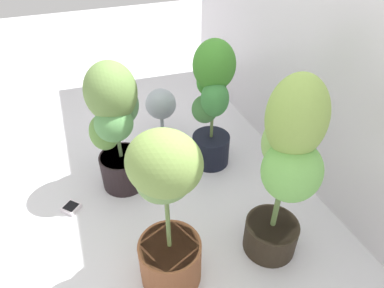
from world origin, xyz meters
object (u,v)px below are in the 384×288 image
(potted_plant_front_left, at_px, (115,120))
(potted_plant_back_right, at_px, (287,165))
(hygrometer_box, at_px, (71,208))
(potted_plant_back_left, at_px, (212,101))
(potted_plant_front_right, at_px, (167,212))
(floor_fan, at_px, (161,108))

(potted_plant_front_left, bearing_deg, potted_plant_back_right, 38.54)
(potted_plant_back_right, bearing_deg, hygrometer_box, -124.17)
(potted_plant_front_left, distance_m, hygrometer_box, 0.53)
(potted_plant_front_left, relative_size, hygrometer_box, 6.64)
(potted_plant_back_left, distance_m, potted_plant_front_right, 0.80)
(potted_plant_front_right, bearing_deg, potted_plant_front_left, -173.74)
(potted_plant_front_right, bearing_deg, potted_plant_back_left, 144.26)
(potted_plant_back_right, xyz_separation_m, potted_plant_front_left, (-0.69, -0.55, -0.09))
(potted_plant_back_left, distance_m, potted_plant_front_left, 0.54)
(potted_plant_front_right, distance_m, floor_fan, 1.03)
(potted_plant_back_left, bearing_deg, hygrometer_box, -83.17)
(floor_fan, bearing_deg, hygrometer_box, 84.76)
(potted_plant_back_left, distance_m, floor_fan, 0.43)
(potted_plant_front_left, xyz_separation_m, hygrometer_box, (0.11, -0.31, -0.42))
(potted_plant_back_right, relative_size, potted_plant_front_right, 1.16)
(hygrometer_box, height_order, floor_fan, floor_fan)
(potted_plant_back_right, xyz_separation_m, floor_fan, (-1.02, -0.22, -0.27))
(potted_plant_back_left, height_order, potted_plant_front_left, potted_plant_back_left)
(potted_plant_front_left, bearing_deg, potted_plant_front_right, 6.26)
(potted_plant_back_left, bearing_deg, potted_plant_back_right, 1.06)
(potted_plant_front_right, relative_size, hygrometer_box, 6.87)
(potted_plant_back_right, relative_size, floor_fan, 2.40)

